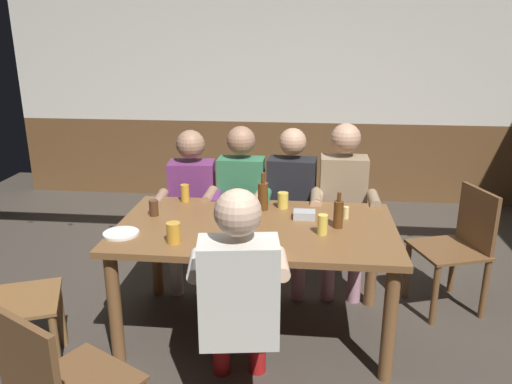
# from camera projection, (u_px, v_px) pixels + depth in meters

# --- Properties ---
(ground_plane) EXTENTS (7.43, 7.43, 0.00)m
(ground_plane) POSITION_uv_depth(u_px,v_px,m) (253.00, 344.00, 3.24)
(ground_plane) COLOR #423A33
(back_wall_upper) EXTENTS (6.19, 0.12, 1.72)m
(back_wall_upper) POSITION_uv_depth(u_px,v_px,m) (283.00, 44.00, 5.57)
(back_wall_upper) COLOR silver
(back_wall_wainscot) EXTENTS (6.19, 0.12, 0.91)m
(back_wall_wainscot) POSITION_uv_depth(u_px,v_px,m) (281.00, 160.00, 5.97)
(back_wall_wainscot) COLOR brown
(back_wall_wainscot) RESTS_ON ground_plane
(dining_table) EXTENTS (1.74, 1.00, 0.75)m
(dining_table) POSITION_uv_depth(u_px,v_px,m) (256.00, 240.00, 3.19)
(dining_table) COLOR brown
(dining_table) RESTS_ON ground_plane
(person_0) EXTENTS (0.52, 0.55, 1.19)m
(person_0) POSITION_uv_depth(u_px,v_px,m) (191.00, 200.00, 3.92)
(person_0) COLOR #6B2D66
(person_0) RESTS_ON ground_plane
(person_1) EXTENTS (0.49, 0.49, 1.23)m
(person_1) POSITION_uv_depth(u_px,v_px,m) (240.00, 199.00, 3.89)
(person_1) COLOR #33724C
(person_1) RESTS_ON ground_plane
(person_2) EXTENTS (0.52, 0.53, 1.22)m
(person_2) POSITION_uv_depth(u_px,v_px,m) (290.00, 202.00, 3.85)
(person_2) COLOR black
(person_2) RESTS_ON ground_plane
(person_3) EXTENTS (0.49, 0.50, 1.27)m
(person_3) POSITION_uv_depth(u_px,v_px,m) (343.00, 200.00, 3.81)
(person_3) COLOR #997F60
(person_3) RESTS_ON ground_plane
(person_4) EXTENTS (0.56, 0.56, 1.24)m
(person_4) POSITION_uv_depth(u_px,v_px,m) (239.00, 292.00, 2.50)
(person_4) COLOR silver
(person_4) RESTS_ON ground_plane
(chair_empty_near_right) EXTENTS (0.57, 0.57, 0.88)m
(chair_empty_near_right) POSITION_uv_depth(u_px,v_px,m) (2.00, 299.00, 2.84)
(chair_empty_near_right) COLOR brown
(chair_empty_near_right) RESTS_ON ground_plane
(chair_empty_near_left) EXTENTS (0.56, 0.56, 0.88)m
(chair_empty_near_left) POSITION_uv_depth(u_px,v_px,m) (459.00, 245.00, 3.55)
(chair_empty_near_left) COLOR brown
(chair_empty_near_left) RESTS_ON ground_plane
(table_candle) EXTENTS (0.04, 0.04, 0.08)m
(table_candle) POSITION_uv_depth(u_px,v_px,m) (346.00, 213.00, 3.26)
(table_candle) COLOR #F9E08C
(table_candle) RESTS_ON dining_table
(condiment_caddy) EXTENTS (0.14, 0.10, 0.05)m
(condiment_caddy) POSITION_uv_depth(u_px,v_px,m) (304.00, 215.00, 3.27)
(condiment_caddy) COLOR #B2B7BC
(condiment_caddy) RESTS_ON dining_table
(plate_0) EXTENTS (0.21, 0.21, 0.01)m
(plate_0) POSITION_uv_depth(u_px,v_px,m) (121.00, 233.00, 3.01)
(plate_0) COLOR white
(plate_0) RESTS_ON dining_table
(bottle_0) EXTENTS (0.06, 0.06, 0.23)m
(bottle_0) POSITION_uv_depth(u_px,v_px,m) (338.00, 214.00, 3.09)
(bottle_0) COLOR #593314
(bottle_0) RESTS_ON dining_table
(bottle_1) EXTENTS (0.07, 0.07, 0.26)m
(bottle_1) POSITION_uv_depth(u_px,v_px,m) (263.00, 196.00, 3.40)
(bottle_1) COLOR #593314
(bottle_1) RESTS_ON dining_table
(pint_glass_0) EXTENTS (0.07, 0.07, 0.11)m
(pint_glass_0) POSITION_uv_depth(u_px,v_px,m) (283.00, 200.00, 3.45)
(pint_glass_0) COLOR #E5C64C
(pint_glass_0) RESTS_ON dining_table
(pint_glass_1) EXTENTS (0.08, 0.08, 0.12)m
(pint_glass_1) POSITION_uv_depth(u_px,v_px,m) (174.00, 233.00, 2.88)
(pint_glass_1) COLOR gold
(pint_glass_1) RESTS_ON dining_table
(pint_glass_2) EXTENTS (0.07, 0.07, 0.10)m
(pint_glass_2) POSITION_uv_depth(u_px,v_px,m) (247.00, 210.00, 3.27)
(pint_glass_2) COLOR gold
(pint_glass_2) RESTS_ON dining_table
(pint_glass_3) EXTENTS (0.06, 0.06, 0.12)m
(pint_glass_3) POSITION_uv_depth(u_px,v_px,m) (185.00, 193.00, 3.58)
(pint_glass_3) COLOR gold
(pint_glass_3) RESTS_ON dining_table
(pint_glass_4) EXTENTS (0.06, 0.06, 0.11)m
(pint_glass_4) POSITION_uv_depth(u_px,v_px,m) (154.00, 208.00, 3.31)
(pint_glass_4) COLOR #4C2D19
(pint_glass_4) RESTS_ON dining_table
(pint_glass_5) EXTENTS (0.06, 0.06, 0.12)m
(pint_glass_5) POSITION_uv_depth(u_px,v_px,m) (323.00, 225.00, 3.00)
(pint_glass_5) COLOR #E5C64C
(pint_glass_5) RESTS_ON dining_table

